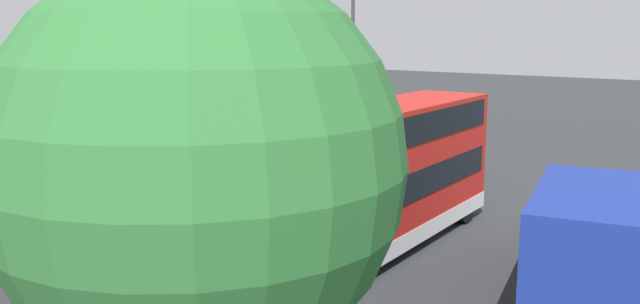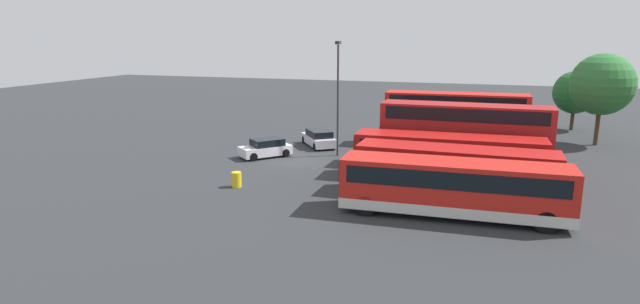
# 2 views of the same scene
# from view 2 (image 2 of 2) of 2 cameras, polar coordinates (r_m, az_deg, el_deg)

# --- Properties ---
(ground_plane) EXTENTS (140.00, 140.00, 0.00)m
(ground_plane) POSITION_cam_2_polar(r_m,az_deg,el_deg) (38.95, -2.71, -1.01)
(ground_plane) COLOR #2D3033
(bus_double_decker_near_end) EXTENTS (2.89, 11.77, 4.55)m
(bus_double_decker_near_end) POSITION_cam_2_polar(r_m,az_deg,el_deg) (45.18, 14.66, 3.66)
(bus_double_decker_near_end) COLOR red
(bus_double_decker_near_end) RESTS_ON ground
(bus_single_deck_second) EXTENTS (2.86, 11.89, 2.95)m
(bus_single_deck_second) POSITION_cam_2_polar(r_m,az_deg,el_deg) (41.63, 15.63, 1.71)
(bus_single_deck_second) COLOR #A51919
(bus_single_deck_second) RESTS_ON ground
(bus_double_decker_third) EXTENTS (2.78, 11.73, 4.55)m
(bus_double_decker_third) POSITION_cam_2_polar(r_m,az_deg,el_deg) (37.88, 15.60, 1.92)
(bus_double_decker_third) COLOR #A51919
(bus_double_decker_third) RESTS_ON ground
(bus_single_deck_fourth) EXTENTS (2.89, 12.09, 2.95)m
(bus_single_deck_fourth) POSITION_cam_2_polar(r_m,az_deg,el_deg) (34.48, 13.94, -0.42)
(bus_single_deck_fourth) COLOR #B71411
(bus_single_deck_fourth) RESTS_ON ground
(bus_single_deck_fifth) EXTENTS (2.83, 11.42, 2.95)m
(bus_single_deck_fifth) POSITION_cam_2_polar(r_m,az_deg,el_deg) (30.88, 14.64, -1.98)
(bus_single_deck_fifth) COLOR #B71411
(bus_single_deck_fifth) RESTS_ON ground
(bus_single_deck_sixth) EXTENTS (2.92, 11.71, 2.95)m
(bus_single_deck_sixth) POSITION_cam_2_polar(r_m,az_deg,el_deg) (27.58, 14.50, -3.73)
(bus_single_deck_sixth) COLOR red
(bus_single_deck_sixth) RESTS_ON ground
(box_truck_blue) EXTENTS (3.94, 7.85, 3.20)m
(box_truck_blue) POSITION_cam_2_polar(r_m,az_deg,el_deg) (51.69, 15.81, 3.86)
(box_truck_blue) COLOR navy
(box_truck_blue) RESTS_ON ground
(car_hatchback_silver) EXTENTS (4.12, 3.94, 1.43)m
(car_hatchback_silver) POSITION_cam_2_polar(r_m,az_deg,el_deg) (40.36, -5.99, 0.43)
(car_hatchback_silver) COLOR silver
(car_hatchback_silver) RESTS_ON ground
(car_small_green) EXTENTS (4.55, 4.04, 1.43)m
(car_small_green) POSITION_cam_2_polar(r_m,az_deg,el_deg) (44.02, -0.15, 1.54)
(car_small_green) COLOR silver
(car_small_green) RESTS_ON ground
(lamp_post_tall) EXTENTS (0.70, 0.30, 8.83)m
(lamp_post_tall) POSITION_cam_2_polar(r_m,az_deg,el_deg) (39.88, 1.98, 6.77)
(lamp_post_tall) COLOR #38383D
(lamp_post_tall) RESTS_ON ground
(waste_bin_yellow) EXTENTS (0.60, 0.60, 0.95)m
(waste_bin_yellow) POSITION_cam_2_polar(r_m,az_deg,el_deg) (32.66, -9.18, -3.01)
(waste_bin_yellow) COLOR yellow
(waste_bin_yellow) RESTS_ON ground
(tree_midleft) EXTENTS (5.20, 5.20, 7.82)m
(tree_midleft) POSITION_cam_2_polar(r_m,az_deg,el_deg) (49.92, 28.66, 6.55)
(tree_midleft) COLOR #4C3823
(tree_midleft) RESTS_ON ground
(tree_rightmost) EXTENTS (4.20, 4.20, 5.86)m
(tree_rightmost) POSITION_cam_2_polar(r_m,az_deg,el_deg) (57.18, 26.30, 5.91)
(tree_rightmost) COLOR #4C3823
(tree_rightmost) RESTS_ON ground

